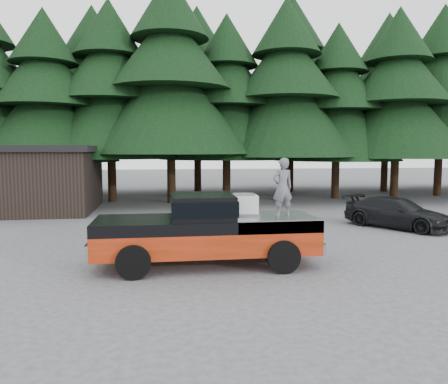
{
  "coord_description": "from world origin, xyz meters",
  "views": [
    {
      "loc": [
        -1.55,
        -11.2,
        3.09
      ],
      "look_at": [
        0.05,
        0.0,
        2.0
      ],
      "focal_mm": 35.0,
      "sensor_mm": 36.0,
      "label": 1
    }
  ],
  "objects": [
    {
      "name": "ground",
      "position": [
        0.0,
        0.0,
        0.0
      ],
      "size": [
        120.0,
        120.0,
        0.0
      ],
      "primitive_type": "plane",
      "color": "#454548",
      "rests_on": "ground"
    },
    {
      "name": "pickup_truck",
      "position": [
        -0.41,
        0.22,
        0.67
      ],
      "size": [
        6.0,
        2.04,
        1.33
      ],
      "primitive_type": null,
      "color": "red",
      "rests_on": "ground"
    },
    {
      "name": "truck_cab",
      "position": [
        -0.51,
        0.22,
        1.62
      ],
      "size": [
        1.66,
        1.9,
        0.59
      ],
      "primitive_type": "cube",
      "color": "black",
      "rests_on": "pickup_truck"
    },
    {
      "name": "air_compressor",
      "position": [
        0.64,
        0.37,
        1.59
      ],
      "size": [
        0.8,
        0.68,
        0.51
      ],
      "primitive_type": "cube",
      "rotation": [
        0.0,
        0.0,
        -0.09
      ],
      "color": "silver",
      "rests_on": "pickup_truck"
    },
    {
      "name": "man_on_bed",
      "position": [
        1.58,
        -0.13,
        2.11
      ],
      "size": [
        0.63,
        0.48,
        1.56
      ],
      "primitive_type": "imported",
      "rotation": [
        0.0,
        0.0,
        3.34
      ],
      "color": "#5C5C63",
      "rests_on": "pickup_truck"
    },
    {
      "name": "parked_car",
      "position": [
        7.7,
        4.84,
        0.61
      ],
      "size": [
        3.76,
        4.43,
        1.22
      ],
      "primitive_type": "imported",
      "rotation": [
        0.0,
        0.0,
        0.59
      ],
      "color": "black",
      "rests_on": "ground"
    },
    {
      "name": "utility_building",
      "position": [
        -9.0,
        12.0,
        1.67
      ],
      "size": [
        8.4,
        6.4,
        3.3
      ],
      "color": "black",
      "rests_on": "ground"
    },
    {
      "name": "treeline",
      "position": [
        0.42,
        17.2,
        7.72
      ],
      "size": [
        60.15,
        16.05,
        17.5
      ],
      "color": "black",
      "rests_on": "ground"
    }
  ]
}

